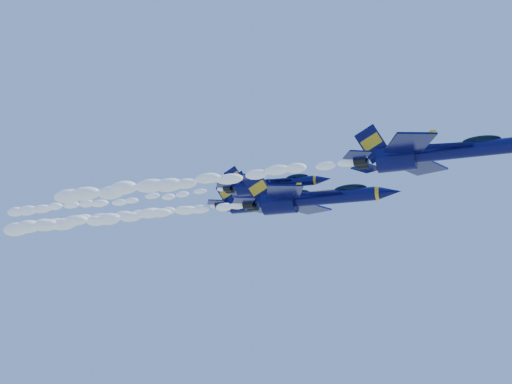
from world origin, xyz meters
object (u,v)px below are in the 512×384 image
(jet_lead, at_px, (433,153))
(jet_second, at_px, (310,199))
(jet_fourth, at_px, (267,201))
(jet_third, at_px, (270,184))

(jet_lead, distance_m, jet_second, 17.95)
(jet_fourth, bearing_deg, jet_third, -68.57)
(jet_lead, bearing_deg, jet_fourth, 136.79)
(jet_lead, height_order, jet_second, jet_lead)
(jet_second, relative_size, jet_fourth, 1.02)
(jet_third, distance_m, jet_fourth, 12.99)
(jet_lead, xyz_separation_m, jet_fourth, (-27.58, 25.90, 3.14))
(jet_second, bearing_deg, jet_fourth, 124.38)
(jet_second, distance_m, jet_fourth, 21.54)
(jet_second, distance_m, jet_third, 9.68)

